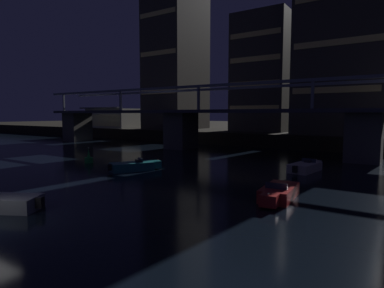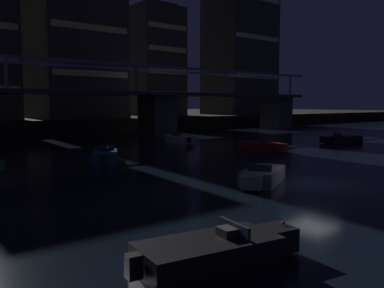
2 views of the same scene
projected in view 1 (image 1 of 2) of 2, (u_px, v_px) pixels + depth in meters
far_riverbank at (330, 131)px, 83.39m from camera, size 240.00×80.00×2.20m
river_bridge at (258, 123)px, 43.36m from camera, size 82.07×6.40×9.38m
tower_west_low at (176, 38)px, 69.28m from camera, size 9.68×12.38×38.88m
tower_west_tall at (266, 74)px, 61.60m from camera, size 10.08×12.02×21.86m
tower_central at (344, 27)px, 50.63m from camera, size 12.84×12.42×33.85m
waterfront_pavilion at (112, 118)px, 75.90m from camera, size 12.40×7.40×4.70m
speedboat_near_left at (306, 167)px, 30.56m from camera, size 2.36×5.23×1.16m
speedboat_mid_left at (278, 193)px, 20.54m from camera, size 2.15×5.23×1.16m
speedboat_mid_right at (134, 166)px, 30.98m from camera, size 3.54×4.89×1.16m
speedboat_far_left at (0, 203)px, 18.25m from camera, size 4.90×3.50×1.16m
channel_buoy at (89, 159)px, 35.81m from camera, size 0.90×0.90×1.76m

